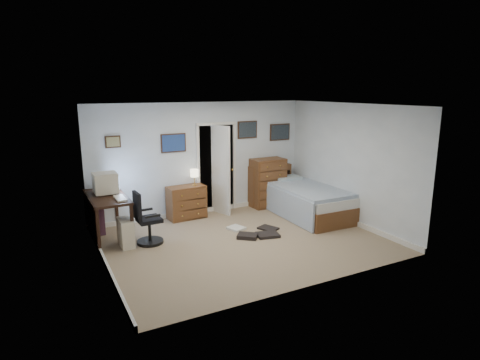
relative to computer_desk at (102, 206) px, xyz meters
name	(u,v)px	position (x,y,z in m)	size (l,w,h in m)	color
floor	(244,241)	(2.30, -1.32, -0.65)	(5.00, 4.00, 0.02)	tan
computer_desk	(102,206)	(0.00, 0.00, 0.00)	(0.69, 1.46, 0.84)	black
crt_monitor	(106,183)	(0.12, 0.15, 0.40)	(0.44, 0.41, 0.40)	beige
keyboard	(120,198)	(0.28, -0.35, 0.21)	(0.17, 0.45, 0.03)	beige
pc_tower	(126,233)	(0.30, -0.55, -0.39)	(0.24, 0.47, 0.50)	beige
office_chair	(146,224)	(0.66, -0.62, -0.26)	(0.50, 0.50, 0.99)	black
media_stack	(99,214)	(-0.02, 0.27, -0.23)	(0.16, 0.16, 0.82)	maroon
low_dresser	(187,202)	(1.83, 0.46, -0.28)	(0.81, 0.41, 0.72)	brown
table_lamp	(194,174)	(2.03, 0.46, 0.34)	(0.19, 0.19, 0.35)	gold
doorway	(211,166)	(2.65, 0.96, 0.36)	(0.96, 1.12, 2.05)	black
tall_dresser	(268,183)	(3.89, 0.43, -0.06)	(0.79, 0.47, 1.16)	brown
headboard_bookcase	(270,184)	(4.02, 0.55, -0.13)	(1.09, 0.31, 0.98)	brown
bed	(306,200)	(4.28, -0.58, -0.30)	(1.24, 2.25, 0.73)	brown
wall_posters	(225,135)	(2.87, 0.66, 1.10)	(4.38, 0.04, 0.60)	#331E11
floor_clutter	(255,233)	(2.67, -1.12, -0.62)	(1.04, 1.03, 0.07)	silver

